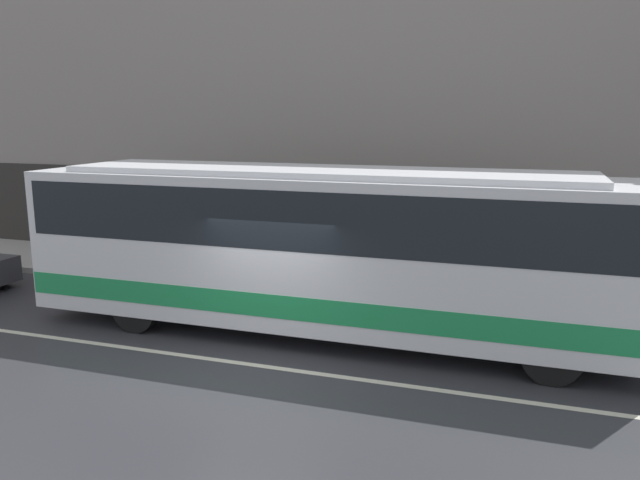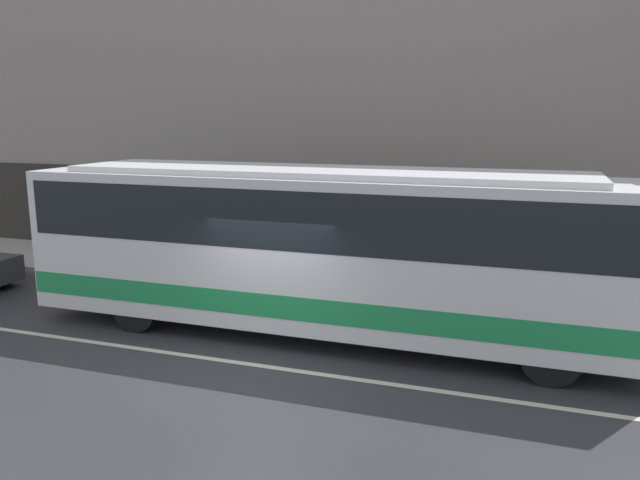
{
  "view_description": "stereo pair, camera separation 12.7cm",
  "coord_description": "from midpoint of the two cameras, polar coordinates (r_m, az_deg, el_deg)",
  "views": [
    {
      "loc": [
        4.41,
        -9.57,
        4.39
      ],
      "look_at": [
        0.54,
        1.99,
        1.94
      ],
      "focal_mm": 35.0,
      "sensor_mm": 36.0,
      "label": 1
    },
    {
      "loc": [
        4.53,
        -9.53,
        4.39
      ],
      "look_at": [
        0.54,
        1.99,
        1.94
      ],
      "focal_mm": 35.0,
      "sensor_mm": 36.0,
      "label": 2
    }
  ],
  "objects": [
    {
      "name": "ground_plane",
      "position": [
        11.42,
        -5.61,
        -11.32
      ],
      "size": [
        60.0,
        60.0,
        0.0
      ],
      "primitive_type": "plane",
      "color": "#333338"
    },
    {
      "name": "lane_stripe",
      "position": [
        11.42,
        -5.61,
        -11.3
      ],
      "size": [
        54.0,
        0.14,
        0.01
      ],
      "color": "beige",
      "rests_on": "ground_plane"
    },
    {
      "name": "sidewalk",
      "position": [
        16.35,
        2.58,
        -3.95
      ],
      "size": [
        60.0,
        3.16,
        0.16
      ],
      "color": "#A09E99",
      "rests_on": "ground_plane"
    },
    {
      "name": "building_facade",
      "position": [
        17.49,
        4.43,
        15.83
      ],
      "size": [
        60.0,
        0.35,
        11.95
      ],
      "color": "gray",
      "rests_on": "ground_plane"
    },
    {
      "name": "pedestrian_waiting",
      "position": [
        15.13,
        7.66,
        -1.97
      ],
      "size": [
        0.36,
        0.36,
        1.66
      ],
      "color": "maroon",
      "rests_on": "sidewalk"
    },
    {
      "name": "transit_bus",
      "position": [
        12.44,
        0.35,
        -0.21
      ],
      "size": [
        12.05,
        2.62,
        3.37
      ],
      "color": "silver",
      "rests_on": "ground_plane"
    }
  ]
}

